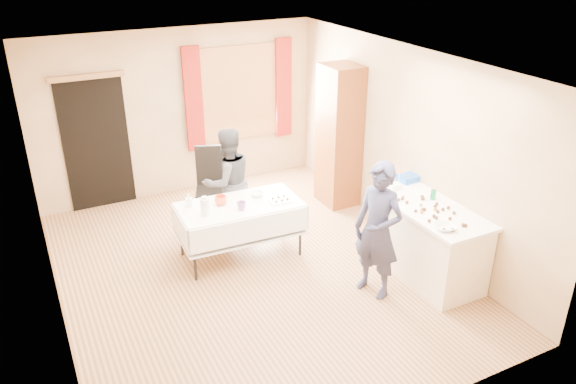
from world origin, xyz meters
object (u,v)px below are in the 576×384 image
chair (213,201)px  woman (228,182)px  cabinet (339,136)px  party_table (240,225)px  girl (378,231)px  counter (426,240)px

chair → woman: 0.58m
cabinet → party_table: cabinet is taller
chair → girl: girl is taller
counter → chair: chair is taller
counter → cabinet: bearing=87.4°
party_table → girl: 1.86m
counter → girl: size_ratio=0.96×
cabinet → girl: bearing=-111.2°
cabinet → girl: 2.47m
party_table → counter: bearing=-34.4°
cabinet → chair: 2.11m
party_table → woman: 0.75m
cabinet → woman: 1.90m
cabinet → counter: (-0.10, -2.23, -0.62)m
chair → cabinet: bearing=15.5°
girl → cabinet: bearing=137.6°
party_table → woman: bearing=83.0°
party_table → chair: bearing=91.8°
cabinet → chair: size_ratio=1.92×
cabinet → chair: (-1.96, 0.22, -0.74)m
cabinet → chair: bearing=173.6°
counter → party_table: counter is taller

